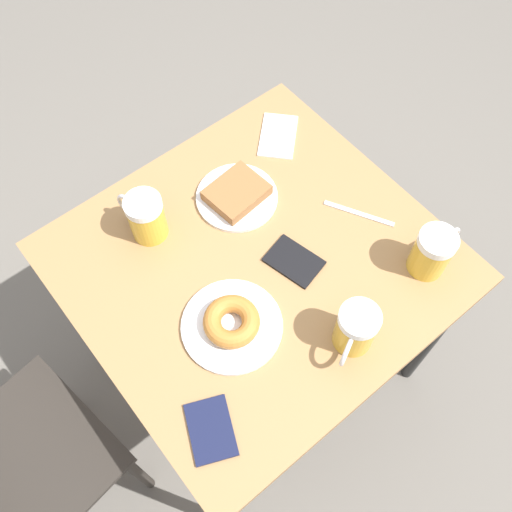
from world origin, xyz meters
TOP-DOWN VIEW (x-y plane):
  - ground_plane at (0.00, 0.00)m, footprint 8.00×8.00m
  - table at (0.00, 0.00)m, footprint 0.80×0.84m
  - plate_with_cake at (0.17, -0.07)m, footprint 0.21×0.21m
  - plate_with_donut at (-0.10, 0.15)m, footprint 0.23×0.23m
  - beer_mug_left at (0.23, 0.15)m, footprint 0.13×0.09m
  - beer_mug_center at (-0.26, -0.30)m, footprint 0.09×0.13m
  - beer_mug_right at (-0.29, -0.04)m, footprint 0.09×0.13m
  - napkin_folded at (0.26, -0.28)m, footprint 0.17×0.17m
  - fork at (-0.06, -0.28)m, footprint 0.16×0.10m
  - passport_near_edge at (-0.06, -0.07)m, footprint 0.14×0.11m
  - passport_far_edge at (-0.25, 0.32)m, footprint 0.15×0.13m

SIDE VIEW (x-z plane):
  - ground_plane at x=0.00m, z-range 0.00..0.00m
  - table at x=0.00m, z-range 0.30..1.04m
  - fork at x=-0.06m, z-range 0.74..0.75m
  - napkin_folded at x=0.26m, z-range 0.74..0.75m
  - passport_near_edge at x=-0.06m, z-range 0.74..0.75m
  - passport_far_edge at x=-0.25m, z-range 0.74..0.75m
  - plate_with_cake at x=0.17m, z-range 0.74..0.78m
  - plate_with_donut at x=-0.10m, z-range 0.74..0.79m
  - beer_mug_left at x=0.23m, z-range 0.74..0.87m
  - beer_mug_center at x=-0.26m, z-range 0.74..0.87m
  - beer_mug_right at x=-0.29m, z-range 0.74..0.87m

